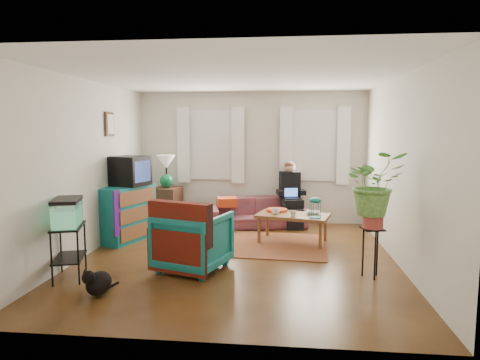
# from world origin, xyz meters

# --- Properties ---
(floor) EXTENTS (4.50, 5.00, 0.01)m
(floor) POSITION_xyz_m (0.00, 0.00, 0.00)
(floor) COLOR #4F2B14
(floor) RESTS_ON ground
(ceiling) EXTENTS (4.50, 5.00, 0.01)m
(ceiling) POSITION_xyz_m (0.00, 0.00, 2.60)
(ceiling) COLOR white
(ceiling) RESTS_ON wall_back
(wall_back) EXTENTS (4.50, 0.01, 2.60)m
(wall_back) POSITION_xyz_m (0.00, 2.50, 1.30)
(wall_back) COLOR silver
(wall_back) RESTS_ON floor
(wall_front) EXTENTS (4.50, 0.01, 2.60)m
(wall_front) POSITION_xyz_m (0.00, -2.50, 1.30)
(wall_front) COLOR silver
(wall_front) RESTS_ON floor
(wall_left) EXTENTS (0.01, 5.00, 2.60)m
(wall_left) POSITION_xyz_m (-2.25, 0.00, 1.30)
(wall_left) COLOR silver
(wall_left) RESTS_ON floor
(wall_right) EXTENTS (0.01, 5.00, 2.60)m
(wall_right) POSITION_xyz_m (2.25, 0.00, 1.30)
(wall_right) COLOR silver
(wall_right) RESTS_ON floor
(window_left) EXTENTS (1.08, 0.04, 1.38)m
(window_left) POSITION_xyz_m (-0.80, 2.48, 1.55)
(window_left) COLOR white
(window_left) RESTS_ON wall_back
(window_right) EXTENTS (1.08, 0.04, 1.38)m
(window_right) POSITION_xyz_m (1.25, 2.48, 1.55)
(window_right) COLOR white
(window_right) RESTS_ON wall_back
(curtains_left) EXTENTS (1.36, 0.06, 1.50)m
(curtains_left) POSITION_xyz_m (-0.80, 2.40, 1.55)
(curtains_left) COLOR white
(curtains_left) RESTS_ON wall_back
(curtains_right) EXTENTS (1.36, 0.06, 1.50)m
(curtains_right) POSITION_xyz_m (1.25, 2.40, 1.55)
(curtains_right) COLOR white
(curtains_right) RESTS_ON wall_back
(picture_frame) EXTENTS (0.04, 0.32, 0.40)m
(picture_frame) POSITION_xyz_m (-2.21, 0.85, 1.95)
(picture_frame) COLOR #3D2616
(picture_frame) RESTS_ON wall_left
(area_rug) EXTENTS (2.11, 1.74, 0.01)m
(area_rug) POSITION_xyz_m (0.35, 0.76, 0.01)
(area_rug) COLOR brown
(area_rug) RESTS_ON floor
(sofa) EXTENTS (2.02, 1.16, 0.75)m
(sofa) POSITION_xyz_m (0.13, 2.05, 0.37)
(sofa) COLOR brown
(sofa) RESTS_ON floor
(seated_person) EXTENTS (0.60, 0.68, 1.14)m
(seated_person) POSITION_xyz_m (0.80, 2.20, 0.57)
(seated_person) COLOR black
(seated_person) RESTS_ON sofa
(side_table) EXTENTS (0.57, 0.57, 0.72)m
(side_table) POSITION_xyz_m (-1.65, 2.17, 0.36)
(side_table) COLOR #3C1F16
(side_table) RESTS_ON floor
(table_lamp) EXTENTS (0.43, 0.43, 0.66)m
(table_lamp) POSITION_xyz_m (-1.65, 2.17, 1.03)
(table_lamp) COLOR white
(table_lamp) RESTS_ON side_table
(dresser) EXTENTS (0.82, 1.14, 0.92)m
(dresser) POSITION_xyz_m (-1.99, 0.83, 0.46)
(dresser) COLOR #136E74
(dresser) RESTS_ON floor
(crt_tv) EXTENTS (0.70, 0.67, 0.49)m
(crt_tv) POSITION_xyz_m (-1.94, 0.93, 1.17)
(crt_tv) COLOR black
(crt_tv) RESTS_ON dresser
(aquarium_stand) EXTENTS (0.50, 0.68, 0.67)m
(aquarium_stand) POSITION_xyz_m (-2.00, -1.07, 0.34)
(aquarium_stand) COLOR black
(aquarium_stand) RESTS_ON floor
(aquarium) EXTENTS (0.45, 0.62, 0.36)m
(aquarium) POSITION_xyz_m (-2.00, -1.07, 0.85)
(aquarium) COLOR #7FD899
(aquarium) RESTS_ON aquarium_stand
(black_cat) EXTENTS (0.35, 0.45, 0.34)m
(black_cat) POSITION_xyz_m (-1.40, -1.56, 0.17)
(black_cat) COLOR black
(black_cat) RESTS_ON floor
(armchair) EXTENTS (1.04, 1.01, 0.86)m
(armchair) POSITION_xyz_m (-0.53, -0.55, 0.43)
(armchair) COLOR #105760
(armchair) RESTS_ON floor
(serape_throw) EXTENTS (0.88, 0.46, 0.71)m
(serape_throw) POSITION_xyz_m (-0.64, -0.87, 0.61)
(serape_throw) COLOR #9E0A0A
(serape_throw) RESTS_ON armchair
(coffee_table) EXTENTS (1.27, 0.90, 0.48)m
(coffee_table) POSITION_xyz_m (0.81, 0.95, 0.24)
(coffee_table) COLOR brown
(coffee_table) RESTS_ON floor
(cup_a) EXTENTS (0.16, 0.16, 0.10)m
(cup_a) POSITION_xyz_m (0.54, 0.91, 0.53)
(cup_a) COLOR white
(cup_a) RESTS_ON coffee_table
(cup_b) EXTENTS (0.13, 0.13, 0.10)m
(cup_b) POSITION_xyz_m (0.82, 0.75, 0.53)
(cup_b) COLOR beige
(cup_b) RESTS_ON coffee_table
(bowl) EXTENTS (0.28, 0.28, 0.06)m
(bowl) POSITION_xyz_m (1.14, 0.97, 0.50)
(bowl) COLOR white
(bowl) RESTS_ON coffee_table
(snack_tray) EXTENTS (0.43, 0.43, 0.04)m
(snack_tray) POSITION_xyz_m (0.55, 1.18, 0.50)
(snack_tray) COLOR #B21414
(snack_tray) RESTS_ON coffee_table
(birdcage) EXTENTS (0.23, 0.23, 0.33)m
(birdcage) POSITION_xyz_m (1.16, 0.70, 0.64)
(birdcage) COLOR #115B6B
(birdcage) RESTS_ON coffee_table
(plant_stand) EXTENTS (0.31, 0.31, 0.64)m
(plant_stand) POSITION_xyz_m (1.78, -0.63, 0.32)
(plant_stand) COLOR black
(plant_stand) RESTS_ON floor
(potted_plant) EXTENTS (0.83, 0.75, 0.81)m
(potted_plant) POSITION_xyz_m (1.78, -0.63, 1.08)
(potted_plant) COLOR #599947
(potted_plant) RESTS_ON plant_stand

